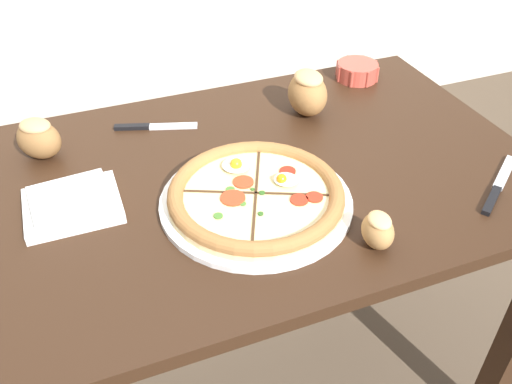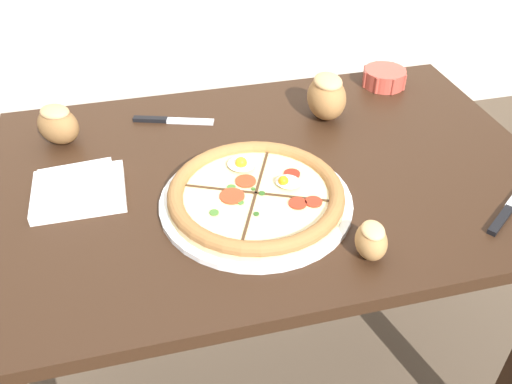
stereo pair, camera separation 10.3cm
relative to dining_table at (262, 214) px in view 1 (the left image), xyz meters
name	(u,v)px [view 1 (the left image)]	position (x,y,z in m)	size (l,w,h in m)	color
ground_plane	(261,379)	(0.00, 0.00, -0.65)	(12.00, 12.00, 0.00)	brown
dining_table	(262,214)	(0.00, 0.00, 0.00)	(1.16, 0.77, 0.78)	#331E11
pizza	(256,196)	(-0.06, -0.10, 0.15)	(0.37, 0.37, 0.05)	white
ramekin_bowl	(357,71)	(0.39, 0.30, 0.15)	(0.12, 0.12, 0.04)	#C64C3D
napkin_folded	(72,203)	(-0.39, 0.01, 0.14)	(0.18, 0.15, 0.04)	white
bread_piece_near	(38,138)	(-0.43, 0.22, 0.17)	(0.12, 0.12, 0.09)	olive
bread_piece_mid	(378,230)	(0.10, -0.29, 0.16)	(0.06, 0.08, 0.06)	#B27F47
bread_piece_far	(308,92)	(0.19, 0.18, 0.18)	(0.10, 0.13, 0.11)	#A3703D
knife_main	(499,185)	(0.42, -0.23, 0.13)	(0.19, 0.15, 0.01)	silver
knife_spare	(155,127)	(-0.18, 0.24, 0.13)	(0.19, 0.08, 0.01)	silver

